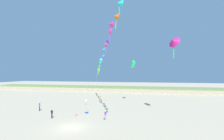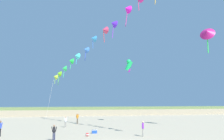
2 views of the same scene
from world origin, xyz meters
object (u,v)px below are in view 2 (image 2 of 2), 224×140
person_mid_center (143,127)px  person_near_left (0,127)px  beach_cooler (94,131)px  person_far_right (66,121)px  beach_ball (87,135)px  large_kite_low_lead (129,65)px  person_far_left (54,131)px  large_kite_mid_trail (207,32)px  person_near_right (77,118)px

person_mid_center → person_near_left: bearing=168.1°
beach_cooler → person_far_right: bearing=113.7°
person_far_right → beach_ball: person_far_right is taller
person_mid_center → large_kite_low_lead: size_ratio=0.66×
person_far_left → person_near_left: bearing=144.2°
person_far_left → person_far_right: 11.55m
person_far_left → person_far_right: bearing=83.3°
person_far_left → person_far_right: person_far_right is taller
person_near_left → beach_cooler: person_near_left is taller
large_kite_mid_trail → person_near_right: bearing=146.1°
person_mid_center → person_far_right: person_mid_center is taller
person_far_left → large_kite_low_lead: bearing=53.6°
large_kite_low_lead → large_kite_mid_trail: 14.47m
person_near_left → person_near_right: bearing=54.1°
person_near_right → large_kite_low_lead: bearing=2.1°
person_far_right → person_far_left: bearing=-96.7°
person_far_left → large_kite_mid_trail: 24.25m
person_far_right → beach_ball: (2.03, -9.19, -0.72)m
person_near_right → beach_cooler: size_ratio=2.99×
person_near_left → person_far_left: (5.59, -4.03, -0.09)m
large_kite_low_lead → person_far_right: bearing=-154.3°
person_mid_center → person_far_left: bearing=-174.2°
person_mid_center → person_far_right: (-7.76, 10.54, -0.02)m
person_near_right → large_kite_mid_trail: bearing=-33.9°
person_far_right → large_kite_mid_trail: (18.91, -6.40, 12.28)m
beach_cooler → beach_ball: (-1.07, -2.12, -0.03)m
large_kite_low_lead → beach_ball: bearing=-121.8°
person_near_left → person_near_right: size_ratio=0.95×
person_far_left → beach_cooler: size_ratio=2.58×
person_near_right → person_mid_center: person_near_right is taller
person_near_left → beach_cooler: (10.04, 0.37, -0.74)m
person_far_right → beach_ball: size_ratio=4.30×
beach_cooler → person_near_right: bearing=95.1°
person_near_right → person_far_left: size_ratio=1.16×
person_near_left → person_far_right: size_ratio=1.06×
person_mid_center → person_far_right: size_ratio=1.02×
large_kite_low_lead → beach_cooler: 17.61m
large_kite_low_lead → person_far_left: bearing=-126.4°
person_near_right → beach_cooler: 12.09m
person_near_left → large_kite_mid_trail: (25.86, 1.04, 12.23)m
person_near_left → beach_cooler: bearing=2.1°
large_kite_mid_trail → beach_cooler: large_kite_mid_trail is taller
person_far_right → beach_cooler: size_ratio=2.70×
person_near_left → large_kite_low_lead: 23.77m
person_near_left → person_far_left: bearing=-35.8°
person_near_right → person_far_right: size_ratio=1.11×
large_kite_low_lead → beach_ball: large_kite_low_lead is taller
large_kite_mid_trail → person_near_left: bearing=-177.7°
large_kite_mid_trail → large_kite_low_lead: bearing=124.2°
person_near_left → large_kite_low_lead: bearing=35.3°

